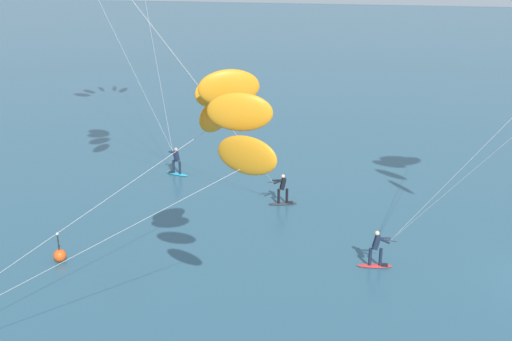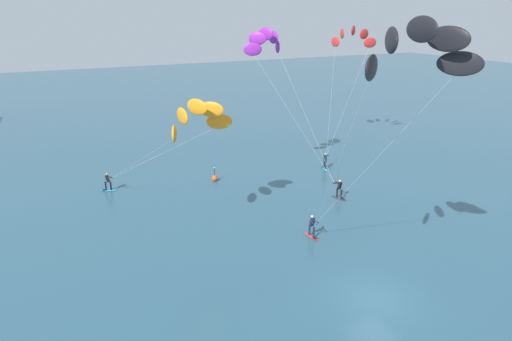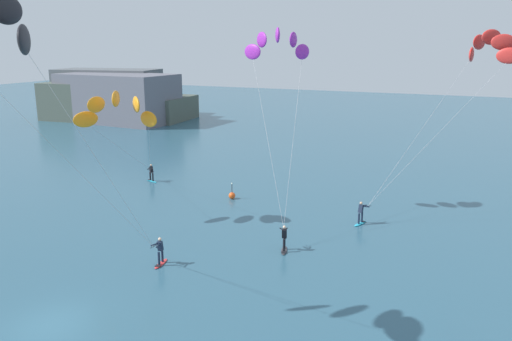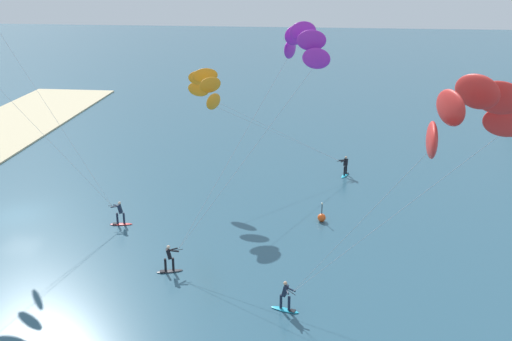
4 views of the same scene
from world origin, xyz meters
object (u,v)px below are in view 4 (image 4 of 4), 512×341
object	(u,v)px
marker_buoy	(322,217)
kitesurfer_downwind	(212,89)
kitesurfer_nearshore	(296,53)
kitesurfer_mid_water	(462,124)

from	to	relation	value
marker_buoy	kitesurfer_downwind	bearing A→B (deg)	-119.11
kitesurfer_downwind	marker_buoy	size ratio (longest dim) A/B	9.29
kitesurfer_downwind	marker_buoy	bearing A→B (deg)	60.89
kitesurfer_nearshore	marker_buoy	size ratio (longest dim) A/B	9.99
kitesurfer_nearshore	kitesurfer_mid_water	world-z (taller)	kitesurfer_nearshore
kitesurfer_mid_water	marker_buoy	size ratio (longest dim) A/B	9.88
kitesurfer_nearshore	kitesurfer_mid_water	size ratio (longest dim) A/B	1.01
kitesurfer_nearshore	kitesurfer_mid_water	xyz separation A→B (m)	(13.54, 5.99, -0.15)
kitesurfer_mid_water	marker_buoy	world-z (taller)	kitesurfer_mid_water
kitesurfer_downwind	kitesurfer_nearshore	bearing A→B (deg)	34.91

